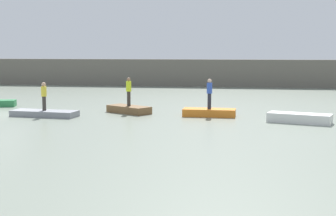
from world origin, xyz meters
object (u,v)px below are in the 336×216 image
at_px(rowboat_grey, 44,113).
at_px(rowboat_white, 299,118).
at_px(rowboat_orange, 209,112).
at_px(person_hiviz_shirt, 129,90).
at_px(person_yellow_shirt, 44,95).
at_px(person_blue_shirt, 209,92).
at_px(rowboat_brown, 129,109).

relative_size(rowboat_grey, rowboat_white, 1.18).
bearing_deg(rowboat_orange, rowboat_white, -19.12).
height_order(person_hiviz_shirt, person_yellow_shirt, person_hiviz_shirt).
height_order(rowboat_orange, rowboat_white, rowboat_white).
xyz_separation_m(rowboat_white, person_yellow_shirt, (-14.57, 0.35, 1.03)).
bearing_deg(person_hiviz_shirt, rowboat_grey, -153.88).
distance_m(rowboat_orange, person_blue_shirt, 1.21).
bearing_deg(rowboat_white, person_hiviz_shirt, -177.02).
xyz_separation_m(rowboat_grey, person_hiviz_shirt, (4.57, 2.24, 1.25)).
height_order(rowboat_brown, person_blue_shirt, person_blue_shirt).
height_order(rowboat_white, person_yellow_shirt, person_yellow_shirt).
bearing_deg(rowboat_grey, person_blue_shirt, 15.34).
distance_m(rowboat_brown, person_blue_shirt, 5.22).
xyz_separation_m(person_hiviz_shirt, person_blue_shirt, (5.02, -0.72, 0.02)).
distance_m(rowboat_orange, person_hiviz_shirt, 5.22).
relative_size(rowboat_orange, person_hiviz_shirt, 1.75).
bearing_deg(person_blue_shirt, rowboat_grey, -170.98).
relative_size(rowboat_brown, person_blue_shirt, 1.63).
distance_m(rowboat_brown, rowboat_orange, 5.08).
bearing_deg(rowboat_grey, rowboat_orange, 15.34).
relative_size(person_hiviz_shirt, person_blue_shirt, 0.99).
xyz_separation_m(rowboat_brown, person_blue_shirt, (5.02, -0.72, 1.21)).
height_order(rowboat_grey, person_hiviz_shirt, person_hiviz_shirt).
bearing_deg(person_yellow_shirt, rowboat_brown, 26.12).
distance_m(rowboat_grey, person_yellow_shirt, 1.11).
distance_m(rowboat_grey, person_hiviz_shirt, 5.24).
bearing_deg(rowboat_brown, rowboat_white, 19.12).
distance_m(person_hiviz_shirt, person_yellow_shirt, 5.09).
relative_size(rowboat_orange, rowboat_white, 0.92).
height_order(rowboat_brown, rowboat_white, rowboat_white).
relative_size(rowboat_orange, person_blue_shirt, 1.73).
bearing_deg(rowboat_grey, person_yellow_shirt, 0.00).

